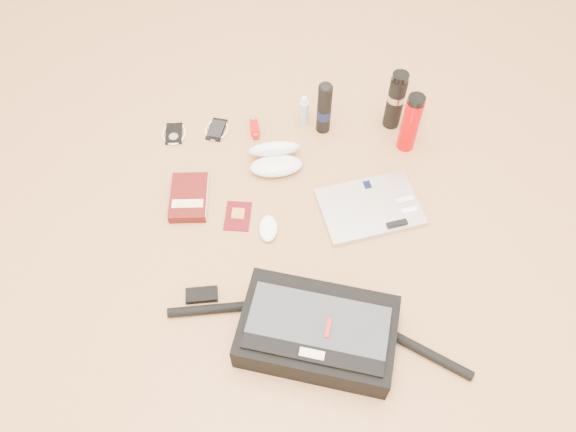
# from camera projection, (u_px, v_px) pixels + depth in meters

# --- Properties ---
(ground) EXTENTS (4.00, 4.00, 0.00)m
(ground) POSITION_uv_depth(u_px,v_px,m) (298.00, 240.00, 1.71)
(ground) COLOR #A46F44
(ground) RESTS_ON ground
(messenger_bag) EXTENTS (0.83, 0.33, 0.12)m
(messenger_bag) POSITION_uv_depth(u_px,v_px,m) (316.00, 331.00, 1.49)
(messenger_bag) COLOR black
(messenger_bag) RESTS_ON ground
(laptop) EXTENTS (0.35, 0.29, 0.03)m
(laptop) POSITION_uv_depth(u_px,v_px,m) (370.00, 207.00, 1.77)
(laptop) COLOR silver
(laptop) RESTS_ON ground
(book) EXTENTS (0.12, 0.18, 0.03)m
(book) POSITION_uv_depth(u_px,v_px,m) (189.00, 197.00, 1.78)
(book) COLOR #470C0A
(book) RESTS_ON ground
(passport) EXTENTS (0.09, 0.11, 0.01)m
(passport) POSITION_uv_depth(u_px,v_px,m) (238.00, 216.00, 1.76)
(passport) COLOR #4C070D
(passport) RESTS_ON ground
(mouse) EXTENTS (0.06, 0.10, 0.03)m
(mouse) POSITION_uv_depth(u_px,v_px,m) (268.00, 228.00, 1.72)
(mouse) COLOR white
(mouse) RESTS_ON ground
(sunglasses_case) EXTENTS (0.19, 0.17, 0.10)m
(sunglasses_case) POSITION_uv_depth(u_px,v_px,m) (275.00, 158.00, 1.85)
(sunglasses_case) COLOR silver
(sunglasses_case) RESTS_ON ground
(ipod) EXTENTS (0.09, 0.10, 0.01)m
(ipod) POSITION_uv_depth(u_px,v_px,m) (174.00, 134.00, 1.94)
(ipod) COLOR black
(ipod) RESTS_ON ground
(phone) EXTENTS (0.09, 0.11, 0.01)m
(phone) POSITION_uv_depth(u_px,v_px,m) (217.00, 129.00, 1.96)
(phone) COLOR black
(phone) RESTS_ON ground
(inhaler) EXTENTS (0.04, 0.10, 0.03)m
(inhaler) POSITION_uv_depth(u_px,v_px,m) (255.00, 127.00, 1.95)
(inhaler) COLOR #C50305
(inhaler) RESTS_ON ground
(spray_bottle) EXTENTS (0.04, 0.04, 0.12)m
(spray_bottle) POSITION_uv_depth(u_px,v_px,m) (304.00, 111.00, 1.94)
(spray_bottle) COLOR #9CBED7
(spray_bottle) RESTS_ON ground
(aerosol_can) EXTENTS (0.05, 0.05, 0.21)m
(aerosol_can) POSITION_uv_depth(u_px,v_px,m) (324.00, 108.00, 1.88)
(aerosol_can) COLOR black
(aerosol_can) RESTS_ON ground
(thermos_black) EXTENTS (0.07, 0.07, 0.23)m
(thermos_black) POSITION_uv_depth(u_px,v_px,m) (396.00, 100.00, 1.88)
(thermos_black) COLOR black
(thermos_black) RESTS_ON ground
(thermos_red) EXTENTS (0.07, 0.07, 0.23)m
(thermos_red) POSITION_uv_depth(u_px,v_px,m) (411.00, 123.00, 1.83)
(thermos_red) COLOR #C70003
(thermos_red) RESTS_ON ground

